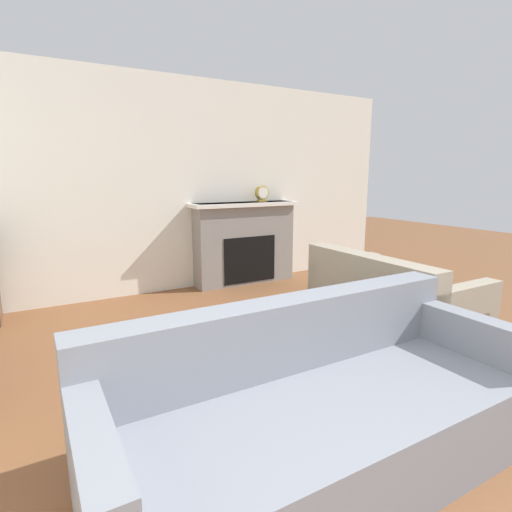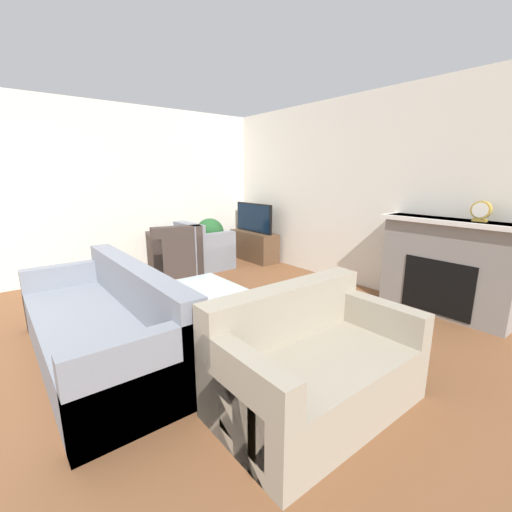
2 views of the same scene
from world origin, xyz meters
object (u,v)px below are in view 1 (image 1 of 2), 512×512
(couch_loveseat, at_px, (389,309))
(mantel_clock, at_px, (262,193))
(couch_sectional, at_px, (319,415))
(coffee_table, at_px, (217,330))

(couch_loveseat, height_order, mantel_clock, mantel_clock)
(couch_sectional, relative_size, mantel_clock, 10.45)
(coffee_table, relative_size, mantel_clock, 5.00)
(couch_sectional, distance_m, mantel_clock, 3.90)
(couch_sectional, bearing_deg, couch_loveseat, 31.75)
(couch_loveseat, height_order, coffee_table, couch_loveseat)
(couch_sectional, height_order, coffee_table, couch_sectional)
(coffee_table, distance_m, mantel_clock, 2.99)
(couch_sectional, bearing_deg, mantel_clock, 63.95)
(couch_sectional, relative_size, coffee_table, 2.09)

